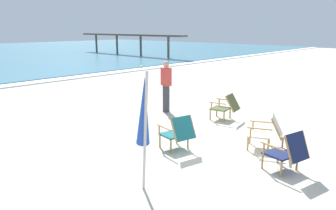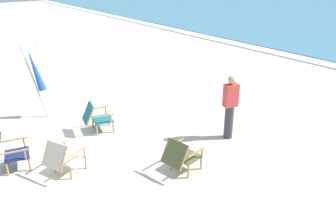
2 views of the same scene
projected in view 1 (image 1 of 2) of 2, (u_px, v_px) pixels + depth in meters
ground_plane at (224, 151)px, 7.19m from camera, size 80.00×80.00×0.00m
surf_band at (4, 86)px, 15.04m from camera, size 80.00×1.10×0.06m
beach_chair_back_right at (178, 132)px, 7.16m from camera, size 0.72×0.84×0.80m
beach_chair_front_left at (267, 131)px, 7.24m from camera, size 0.82×0.91×0.79m
beach_chair_far_center at (288, 151)px, 6.05m from camera, size 0.72×0.81×0.81m
beach_chair_mid_center at (226, 106)px, 9.54m from camera, size 0.70×0.86×0.78m
umbrella_furled_blue at (144, 112)px, 5.09m from camera, size 0.42×0.53×2.09m
person_near_chairs at (166, 86)px, 10.36m from camera, size 0.28×0.38×1.63m
pier_distant at (128, 36)px, 30.91m from camera, size 0.90×13.76×2.03m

